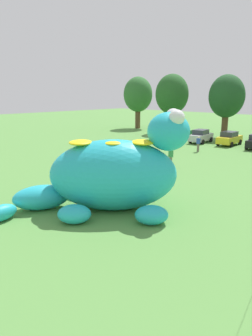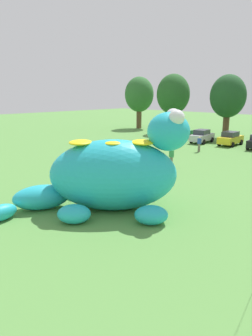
{
  "view_description": "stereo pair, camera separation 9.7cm",
  "coord_description": "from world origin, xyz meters",
  "px_view_note": "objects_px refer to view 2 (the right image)",
  "views": [
    {
      "loc": [
        12.55,
        -12.36,
        6.44
      ],
      "look_at": [
        0.25,
        0.3,
        2.19
      ],
      "focal_mm": 33.88,
      "sensor_mm": 36.0,
      "label": 1
    },
    {
      "loc": [
        12.62,
        -12.29,
        6.44
      ],
      "look_at": [
        0.25,
        0.3,
        2.19
      ],
      "focal_mm": 33.88,
      "sensor_mm": 36.0,
      "label": 2
    }
  ],
  "objects_px": {
    "car_yellow": "(231,138)",
    "spectator_wandering": "(199,144)",
    "car_silver": "(202,136)",
    "giant_inflatable_creature": "(113,174)",
    "spectator_near_inflatable": "(171,157)",
    "car_green": "(180,133)",
    "spectator_mid_field": "(151,159)"
  },
  "relations": [
    {
      "from": "car_silver",
      "to": "spectator_mid_field",
      "type": "relative_size",
      "value": 2.49
    },
    {
      "from": "giant_inflatable_creature",
      "to": "spectator_wandering",
      "type": "bearing_deg",
      "value": 107.9
    },
    {
      "from": "car_silver",
      "to": "spectator_mid_field",
      "type": "distance_m",
      "value": 16.28
    },
    {
      "from": "car_yellow",
      "to": "spectator_wandering",
      "type": "bearing_deg",
      "value": -93.6
    },
    {
      "from": "car_yellow",
      "to": "spectator_mid_field",
      "type": "relative_size",
      "value": 2.44
    },
    {
      "from": "giant_inflatable_creature",
      "to": "spectator_mid_field",
      "type": "bearing_deg",
      "value": 117.7
    },
    {
      "from": "giant_inflatable_creature",
      "to": "spectator_mid_field",
      "type": "distance_m",
      "value": 10.12
    },
    {
      "from": "car_silver",
      "to": "spectator_mid_field",
      "type": "height_order",
      "value": "car_silver"
    },
    {
      "from": "car_green",
      "to": "car_silver",
      "type": "distance_m",
      "value": 3.94
    },
    {
      "from": "car_green",
      "to": "spectator_near_inflatable",
      "type": "distance_m",
      "value": 17.27
    },
    {
      "from": "car_silver",
      "to": "spectator_near_inflatable",
      "type": "relative_size",
      "value": 2.49
    },
    {
      "from": "giant_inflatable_creature",
      "to": "car_yellow",
      "type": "bearing_deg",
      "value": 102.59
    },
    {
      "from": "car_silver",
      "to": "spectator_near_inflatable",
      "type": "height_order",
      "value": "car_silver"
    },
    {
      "from": "giant_inflatable_creature",
      "to": "spectator_wandering",
      "type": "relative_size",
      "value": 5.93
    },
    {
      "from": "car_green",
      "to": "spectator_wandering",
      "type": "height_order",
      "value": "car_green"
    },
    {
      "from": "giant_inflatable_creature",
      "to": "car_green",
      "type": "relative_size",
      "value": 2.41
    },
    {
      "from": "giant_inflatable_creature",
      "to": "car_green",
      "type": "bearing_deg",
      "value": 117.5
    },
    {
      "from": "car_yellow",
      "to": "car_silver",
      "type": "bearing_deg",
      "value": -169.96
    },
    {
      "from": "car_silver",
      "to": "spectator_near_inflatable",
      "type": "xyz_separation_m",
      "value": [
        5.39,
        -13.87,
        -0.01
      ]
    },
    {
      "from": "car_green",
      "to": "spectator_wandering",
      "type": "distance_m",
      "value": 9.67
    },
    {
      "from": "giant_inflatable_creature",
      "to": "car_green",
      "type": "height_order",
      "value": "giant_inflatable_creature"
    },
    {
      "from": "spectator_mid_field",
      "to": "spectator_near_inflatable",
      "type": "bearing_deg",
      "value": 65.23
    },
    {
      "from": "car_silver",
      "to": "spectator_wandering",
      "type": "bearing_deg",
      "value": -61.16
    },
    {
      "from": "car_yellow",
      "to": "spectator_wandering",
      "type": "distance_m",
      "value": 6.52
    },
    {
      "from": "giant_inflatable_creature",
      "to": "spectator_near_inflatable",
      "type": "bearing_deg",
      "value": 109.96
    },
    {
      "from": "giant_inflatable_creature",
      "to": "spectator_wandering",
      "type": "xyz_separation_m",
      "value": [
        -6.03,
        18.66,
        -1.19
      ]
    },
    {
      "from": "car_yellow",
      "to": "spectator_near_inflatable",
      "type": "xyz_separation_m",
      "value": [
        1.75,
        -14.52,
        -0.01
      ]
    },
    {
      "from": "car_yellow",
      "to": "spectator_mid_field",
      "type": "distance_m",
      "value": 16.29
    },
    {
      "from": "car_silver",
      "to": "spectator_wandering",
      "type": "distance_m",
      "value": 6.69
    },
    {
      "from": "spectator_near_inflatable",
      "to": "spectator_mid_field",
      "type": "bearing_deg",
      "value": -114.77
    },
    {
      "from": "giant_inflatable_creature",
      "to": "car_silver",
      "type": "height_order",
      "value": "giant_inflatable_creature"
    },
    {
      "from": "spectator_near_inflatable",
      "to": "giant_inflatable_creature",
      "type": "bearing_deg",
      "value": -70.04
    }
  ]
}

